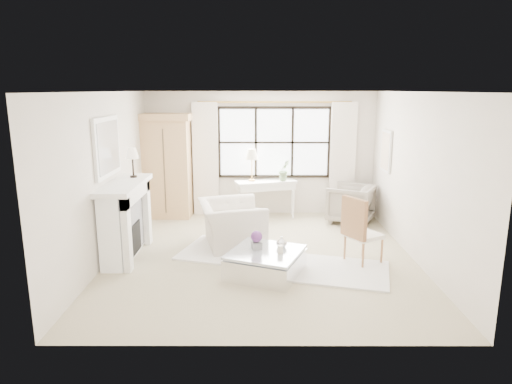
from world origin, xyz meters
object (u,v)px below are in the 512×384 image
(armoire, at_px, (167,165))
(console_table, at_px, (266,199))
(coffee_table, at_px, (265,263))
(club_armchair, at_px, (232,224))

(armoire, relative_size, console_table, 1.63)
(console_table, bearing_deg, armoire, 162.77)
(armoire, height_order, coffee_table, armoire)
(club_armchair, relative_size, coffee_table, 0.94)
(armoire, distance_m, coffee_table, 3.98)
(console_table, bearing_deg, club_armchair, -125.11)
(armoire, relative_size, club_armchair, 1.83)
(coffee_table, bearing_deg, console_table, 110.72)
(club_armchair, bearing_deg, armoire, 24.21)
(console_table, bearing_deg, coffee_table, -107.85)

